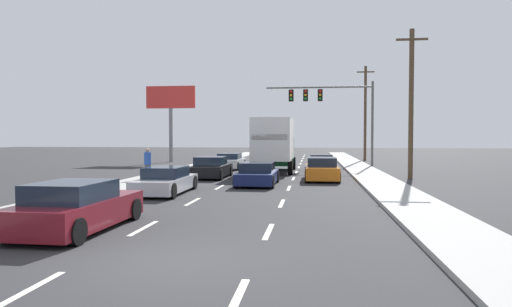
{
  "coord_description": "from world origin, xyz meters",
  "views": [
    {
      "loc": [
        2.84,
        -8.43,
        2.47
      ],
      "look_at": [
        -0.64,
        18.99,
        1.45
      ],
      "focal_mm": 31.53,
      "sensor_mm": 36.0,
      "label": 1
    }
  ],
  "objects_px": {
    "car_orange": "(322,170)",
    "pedestrian_near_corner": "(148,164)",
    "utility_pole_mid": "(411,102)",
    "box_truck": "(275,143)",
    "car_silver": "(166,181)",
    "car_black": "(211,168)",
    "car_red": "(321,163)",
    "roadside_billboard": "(171,106)",
    "traffic_signal_mast": "(323,101)",
    "utility_pole_far": "(365,112)",
    "car_navy": "(258,175)",
    "car_white": "(230,162)",
    "car_maroon": "(77,208)"
  },
  "relations": [
    {
      "from": "box_truck",
      "to": "utility_pole_mid",
      "type": "xyz_separation_m",
      "value": [
        8.35,
        -3.78,
        2.45
      ]
    },
    {
      "from": "car_navy",
      "to": "roadside_billboard",
      "type": "relative_size",
      "value": 0.55
    },
    {
      "from": "car_white",
      "to": "box_truck",
      "type": "xyz_separation_m",
      "value": [
        3.73,
        -3.07,
        1.51
      ]
    },
    {
      "from": "traffic_signal_mast",
      "to": "pedestrian_near_corner",
      "type": "relative_size",
      "value": 5.16
    },
    {
      "from": "car_red",
      "to": "roadside_billboard",
      "type": "bearing_deg",
      "value": 146.04
    },
    {
      "from": "car_white",
      "to": "utility_pole_far",
      "type": "relative_size",
      "value": 0.44
    },
    {
      "from": "roadside_billboard",
      "to": "box_truck",
      "type": "bearing_deg",
      "value": -46.19
    },
    {
      "from": "traffic_signal_mast",
      "to": "roadside_billboard",
      "type": "relative_size",
      "value": 1.18
    },
    {
      "from": "car_white",
      "to": "car_silver",
      "type": "distance_m",
      "value": 15.22
    },
    {
      "from": "pedestrian_near_corner",
      "to": "utility_pole_mid",
      "type": "bearing_deg",
      "value": 12.84
    },
    {
      "from": "car_maroon",
      "to": "roadside_billboard",
      "type": "xyz_separation_m",
      "value": [
        -7.72,
        31.72,
        4.86
      ]
    },
    {
      "from": "car_orange",
      "to": "pedestrian_near_corner",
      "type": "distance_m",
      "value": 9.81
    },
    {
      "from": "car_navy",
      "to": "car_red",
      "type": "xyz_separation_m",
      "value": [
        3.42,
        10.26,
        0.0
      ]
    },
    {
      "from": "traffic_signal_mast",
      "to": "utility_pole_far",
      "type": "xyz_separation_m",
      "value": [
        4.5,
        9.94,
        -0.41
      ]
    },
    {
      "from": "car_maroon",
      "to": "pedestrian_near_corner",
      "type": "distance_m",
      "value": 13.2
    },
    {
      "from": "car_silver",
      "to": "utility_pole_far",
      "type": "relative_size",
      "value": 0.46
    },
    {
      "from": "car_white",
      "to": "pedestrian_near_corner",
      "type": "height_order",
      "value": "pedestrian_near_corner"
    },
    {
      "from": "utility_pole_far",
      "to": "pedestrian_near_corner",
      "type": "bearing_deg",
      "value": -121.49
    },
    {
      "from": "car_navy",
      "to": "utility_pole_mid",
      "type": "xyz_separation_m",
      "value": [
        8.51,
        4.54,
        3.97
      ]
    },
    {
      "from": "utility_pole_mid",
      "to": "box_truck",
      "type": "bearing_deg",
      "value": 155.66
    },
    {
      "from": "box_truck",
      "to": "pedestrian_near_corner",
      "type": "height_order",
      "value": "box_truck"
    },
    {
      "from": "utility_pole_mid",
      "to": "utility_pole_far",
      "type": "xyz_separation_m",
      "value": [
        -0.35,
        20.23,
        0.5
      ]
    },
    {
      "from": "box_truck",
      "to": "utility_pole_far",
      "type": "xyz_separation_m",
      "value": [
        8.0,
        16.45,
        2.95
      ]
    },
    {
      "from": "car_silver",
      "to": "car_black",
      "type": "bearing_deg",
      "value": 87.76
    },
    {
      "from": "traffic_signal_mast",
      "to": "roadside_billboard",
      "type": "height_order",
      "value": "roadside_billboard"
    },
    {
      "from": "car_maroon",
      "to": "car_orange",
      "type": "relative_size",
      "value": 0.99
    },
    {
      "from": "utility_pole_mid",
      "to": "car_black",
      "type": "bearing_deg",
      "value": -175.82
    },
    {
      "from": "car_navy",
      "to": "car_white",
      "type": "bearing_deg",
      "value": 107.42
    },
    {
      "from": "car_silver",
      "to": "utility_pole_mid",
      "type": "height_order",
      "value": "utility_pole_mid"
    },
    {
      "from": "traffic_signal_mast",
      "to": "car_black",
      "type": "bearing_deg",
      "value": -121.89
    },
    {
      "from": "car_maroon",
      "to": "pedestrian_near_corner",
      "type": "relative_size",
      "value": 2.54
    },
    {
      "from": "box_truck",
      "to": "car_orange",
      "type": "xyz_separation_m",
      "value": [
        3.15,
        -5.19,
        -1.46
      ]
    },
    {
      "from": "car_white",
      "to": "roadside_billboard",
      "type": "xyz_separation_m",
      "value": [
        -7.5,
        8.63,
        4.91
      ]
    },
    {
      "from": "car_white",
      "to": "car_silver",
      "type": "bearing_deg",
      "value": -90.01
    },
    {
      "from": "car_white",
      "to": "box_truck",
      "type": "relative_size",
      "value": 0.56
    },
    {
      "from": "car_orange",
      "to": "roadside_billboard",
      "type": "relative_size",
      "value": 0.59
    },
    {
      "from": "utility_pole_far",
      "to": "car_red",
      "type": "bearing_deg",
      "value": -108.11
    },
    {
      "from": "box_truck",
      "to": "car_red",
      "type": "height_order",
      "value": "box_truck"
    },
    {
      "from": "car_black",
      "to": "roadside_billboard",
      "type": "xyz_separation_m",
      "value": [
        -7.79,
        16.35,
        4.88
      ]
    },
    {
      "from": "car_red",
      "to": "utility_pole_far",
      "type": "bearing_deg",
      "value": 71.89
    },
    {
      "from": "car_silver",
      "to": "car_navy",
      "type": "bearing_deg",
      "value": 46.99
    },
    {
      "from": "car_navy",
      "to": "pedestrian_near_corner",
      "type": "bearing_deg",
      "value": 169.55
    },
    {
      "from": "car_maroon",
      "to": "car_navy",
      "type": "bearing_deg",
      "value": 73.99
    },
    {
      "from": "car_white",
      "to": "car_red",
      "type": "height_order",
      "value": "car_white"
    },
    {
      "from": "car_red",
      "to": "roadside_billboard",
      "type": "height_order",
      "value": "roadside_billboard"
    },
    {
      "from": "car_silver",
      "to": "car_navy",
      "type": "xyz_separation_m",
      "value": [
        3.58,
        3.83,
        0.0
      ]
    },
    {
      "from": "car_silver",
      "to": "car_maroon",
      "type": "distance_m",
      "value": 7.87
    },
    {
      "from": "box_truck",
      "to": "traffic_signal_mast",
      "type": "xyz_separation_m",
      "value": [
        3.5,
        6.52,
        3.36
      ]
    },
    {
      "from": "car_silver",
      "to": "car_red",
      "type": "height_order",
      "value": "car_red"
    },
    {
      "from": "utility_pole_far",
      "to": "pedestrian_near_corner",
      "type": "xyz_separation_m",
      "value": [
        -14.46,
        -23.6,
        -4.03
      ]
    }
  ]
}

